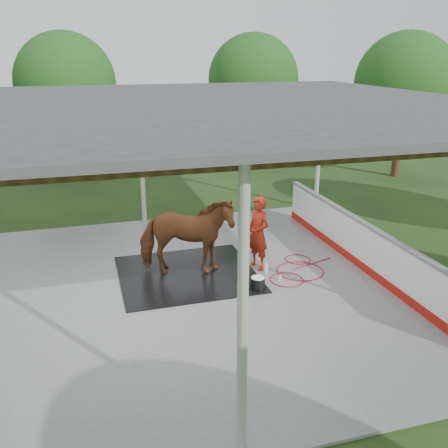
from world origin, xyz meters
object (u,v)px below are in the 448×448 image
object	(u,v)px
dasher_board	(362,246)
handler	(258,233)
horse	(186,237)
wash_bucket	(258,283)

from	to	relation	value
dasher_board	handler	world-z (taller)	handler
dasher_board	horse	world-z (taller)	horse
wash_bucket	horse	bearing A→B (deg)	137.30
handler	wash_bucket	distance (m)	1.39
handler	wash_bucket	bearing A→B (deg)	-42.80
horse	handler	bearing A→B (deg)	-79.68
dasher_board	horse	distance (m)	4.23
horse	wash_bucket	distance (m)	1.97
horse	handler	world-z (taller)	horse
horse	wash_bucket	bearing A→B (deg)	-119.01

